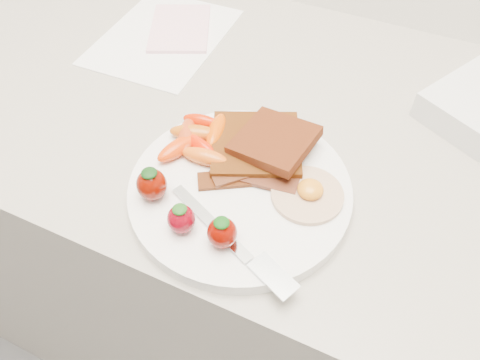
% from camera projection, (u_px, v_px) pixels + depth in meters
% --- Properties ---
extents(counter, '(2.00, 0.60, 0.90)m').
position_uv_depth(counter, '(262.00, 267.00, 1.02)').
color(counter, gray).
rests_on(counter, ground).
extents(plate, '(0.27, 0.27, 0.02)m').
position_uv_depth(plate, '(240.00, 190.00, 0.57)').
color(plate, white).
rests_on(plate, counter).
extents(toast_lower, '(0.15, 0.15, 0.01)m').
position_uv_depth(toast_lower, '(256.00, 145.00, 0.60)').
color(toast_lower, '#4A1E09').
rests_on(toast_lower, plate).
extents(toast_upper, '(0.10, 0.10, 0.02)m').
position_uv_depth(toast_upper, '(275.00, 141.00, 0.58)').
color(toast_upper, '#421B0C').
rests_on(toast_upper, toast_lower).
extents(fried_egg, '(0.09, 0.09, 0.02)m').
position_uv_depth(fried_egg, '(308.00, 193.00, 0.55)').
color(fried_egg, silver).
rests_on(fried_egg, plate).
extents(bacon_strips, '(0.12, 0.10, 0.01)m').
position_uv_depth(bacon_strips, '(250.00, 175.00, 0.57)').
color(bacon_strips, black).
rests_on(bacon_strips, plate).
extents(baby_carrots, '(0.10, 0.12, 0.02)m').
position_uv_depth(baby_carrots, '(197.00, 139.00, 0.60)').
color(baby_carrots, '#BB560F').
rests_on(baby_carrots, plate).
extents(strawberries, '(0.14, 0.06, 0.04)m').
position_uv_depth(strawberries, '(181.00, 208.00, 0.52)').
color(strawberries, '#600A00').
rests_on(strawberries, plate).
extents(fork, '(0.18, 0.09, 0.00)m').
position_uv_depth(fork, '(238.00, 245.00, 0.50)').
color(fork, silver).
rests_on(fork, plate).
extents(paper_sheet, '(0.20, 0.26, 0.00)m').
position_uv_depth(paper_sheet, '(163.00, 36.00, 0.80)').
color(paper_sheet, white).
rests_on(paper_sheet, counter).
extents(notepad, '(0.15, 0.17, 0.01)m').
position_uv_depth(notepad, '(180.00, 28.00, 0.80)').
color(notepad, '#F9BECF').
rests_on(notepad, paper_sheet).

